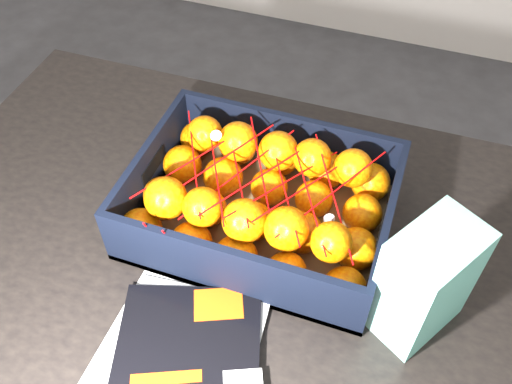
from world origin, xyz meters
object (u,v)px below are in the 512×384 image
(table, at_px, (234,274))
(produce_crate, at_px, (262,208))
(magazine_stack, at_px, (176,371))
(retail_carton, at_px, (425,282))

(table, relative_size, produce_crate, 2.82)
(magazine_stack, relative_size, produce_crate, 0.77)
(produce_crate, bearing_deg, magazine_stack, -94.62)
(magazine_stack, distance_m, retail_carton, 0.38)
(magazine_stack, height_order, produce_crate, produce_crate)
(table, xyz_separation_m, magazine_stack, (0.01, -0.25, 0.11))
(magazine_stack, distance_m, produce_crate, 0.31)
(table, relative_size, magazine_stack, 3.67)
(table, bearing_deg, produce_crate, 62.24)
(magazine_stack, xyz_separation_m, produce_crate, (0.02, 0.31, 0.03))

